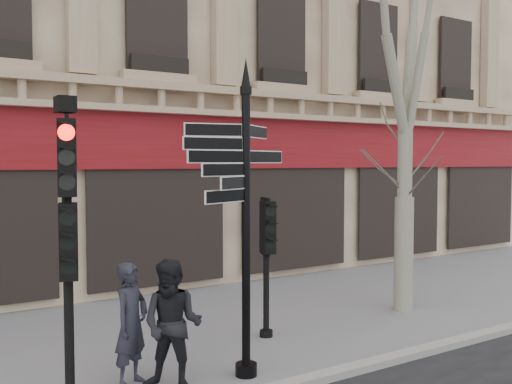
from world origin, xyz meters
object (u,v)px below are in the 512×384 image
traffic_signal_main (67,210)px  pedestrian_a (131,324)px  traffic_signal_secondary (266,242)px  fingerpost (246,164)px  pedestrian_b (172,325)px

traffic_signal_main → pedestrian_a: bearing=21.3°
traffic_signal_secondary → pedestrian_a: 3.03m
pedestrian_a → fingerpost: bearing=-55.5°
fingerpost → pedestrian_a: (-1.52, 0.58, -2.22)m
fingerpost → pedestrian_a: bearing=147.5°
traffic_signal_main → traffic_signal_secondary: size_ratio=1.63×
fingerpost → pedestrian_a: fingerpost is taller
fingerpost → pedestrian_a: size_ratio=2.67×
fingerpost → traffic_signal_secondary: (1.27, 1.39, -1.39)m
fingerpost → traffic_signal_secondary: size_ratio=1.89×
traffic_signal_secondary → pedestrian_b: traffic_signal_secondary is taller
traffic_signal_secondary → fingerpost: bearing=-118.8°
traffic_signal_secondary → pedestrian_b: 2.81m
traffic_signal_main → traffic_signal_secondary: 3.86m
fingerpost → traffic_signal_main: size_ratio=1.16×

